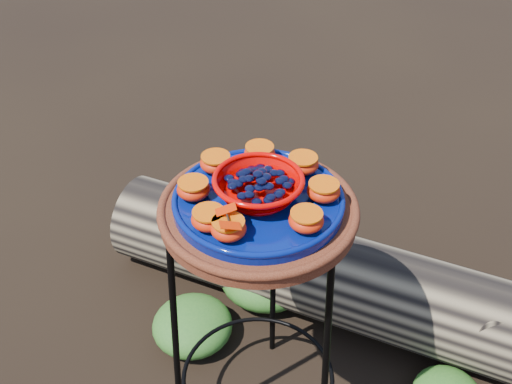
% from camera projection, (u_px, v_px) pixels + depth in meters
% --- Properties ---
extents(plant_stand, '(0.44, 0.44, 0.70)m').
position_uv_depth(plant_stand, '(258.00, 327.00, 1.59)').
color(plant_stand, black).
rests_on(plant_stand, ground).
extents(terracotta_saucer, '(0.42, 0.42, 0.03)m').
position_uv_depth(terracotta_saucer, '(258.00, 212.00, 1.36)').
color(terracotta_saucer, '#3C1005').
rests_on(terracotta_saucer, plant_stand).
extents(cobalt_plate, '(0.36, 0.36, 0.02)m').
position_uv_depth(cobalt_plate, '(258.00, 202.00, 1.35)').
color(cobalt_plate, '#041454').
rests_on(cobalt_plate, terracotta_saucer).
extents(red_bowl, '(0.18, 0.18, 0.05)m').
position_uv_depth(red_bowl, '(258.00, 188.00, 1.32)').
color(red_bowl, '#CC0200').
rests_on(red_bowl, cobalt_plate).
extents(glass_gems, '(0.14, 0.14, 0.02)m').
position_uv_depth(glass_gems, '(258.00, 173.00, 1.30)').
color(glass_gems, black).
rests_on(glass_gems, red_bowl).
extents(orange_half_0, '(0.07, 0.07, 0.04)m').
position_uv_depth(orange_half_0, '(228.00, 229.00, 1.23)').
color(orange_half_0, red).
rests_on(orange_half_0, cobalt_plate).
extents(orange_half_1, '(0.07, 0.07, 0.04)m').
position_uv_depth(orange_half_1, '(306.00, 220.00, 1.25)').
color(orange_half_1, red).
rests_on(orange_half_1, cobalt_plate).
extents(orange_half_2, '(0.07, 0.07, 0.04)m').
position_uv_depth(orange_half_2, '(324.00, 191.00, 1.32)').
color(orange_half_2, red).
rests_on(orange_half_2, cobalt_plate).
extents(orange_half_3, '(0.07, 0.07, 0.04)m').
position_uv_depth(orange_half_3, '(303.00, 164.00, 1.40)').
color(orange_half_3, red).
rests_on(orange_half_3, cobalt_plate).
extents(orange_half_4, '(0.07, 0.07, 0.04)m').
position_uv_depth(orange_half_4, '(260.00, 153.00, 1.43)').
color(orange_half_4, red).
rests_on(orange_half_4, cobalt_plate).
extents(orange_half_5, '(0.07, 0.07, 0.04)m').
position_uv_depth(orange_half_5, '(216.00, 163.00, 1.40)').
color(orange_half_5, red).
rests_on(orange_half_5, cobalt_plate).
extents(orange_half_6, '(0.07, 0.07, 0.04)m').
position_uv_depth(orange_half_6, '(194.00, 189.00, 1.33)').
color(orange_half_6, red).
rests_on(orange_half_6, cobalt_plate).
extents(orange_half_7, '(0.07, 0.07, 0.04)m').
position_uv_depth(orange_half_7, '(209.00, 219.00, 1.25)').
color(orange_half_7, red).
rests_on(orange_half_7, cobalt_plate).
extents(butterfly, '(0.10, 0.08, 0.02)m').
position_uv_depth(butterfly, '(228.00, 218.00, 1.21)').
color(butterfly, red).
rests_on(butterfly, orange_half_0).
extents(driftwood_log, '(1.58, 0.73, 0.29)m').
position_uv_depth(driftwood_log, '(342.00, 280.00, 2.00)').
color(driftwood_log, black).
rests_on(driftwood_log, ground).
extents(foliage_left, '(0.25, 0.25, 0.12)m').
position_uv_depth(foliage_left, '(192.00, 324.00, 1.97)').
color(foliage_left, '#25571C').
rests_on(foliage_left, ground).
extents(foliage_back, '(0.31, 0.31, 0.15)m').
position_uv_depth(foliage_back, '(266.00, 274.00, 2.12)').
color(foliage_back, '#25571C').
rests_on(foliage_back, ground).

